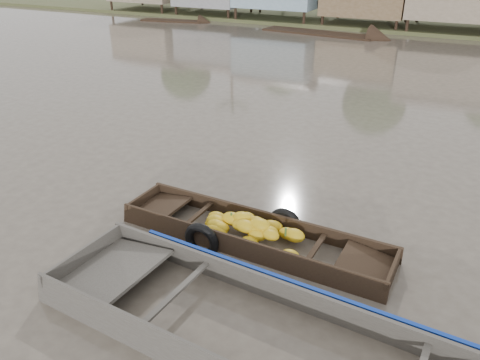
% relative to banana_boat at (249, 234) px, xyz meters
% --- Properties ---
extents(ground, '(120.00, 120.00, 0.00)m').
position_rel_banana_boat_xyz_m(ground, '(-0.78, -0.49, -0.15)').
color(ground, '#4F463C').
rests_on(ground, ground).
extents(banana_boat, '(5.67, 1.53, 0.80)m').
position_rel_banana_boat_xyz_m(banana_boat, '(0.00, 0.00, 0.00)').
color(banana_boat, black).
rests_on(banana_boat, ground).
extents(viewer_boat, '(8.15, 2.56, 0.65)m').
position_rel_banana_boat_xyz_m(viewer_boat, '(1.72, -2.43, -0.08)').
color(viewer_boat, '#3D3934').
rests_on(viewer_boat, ground).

